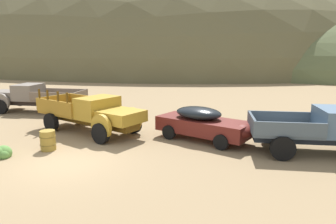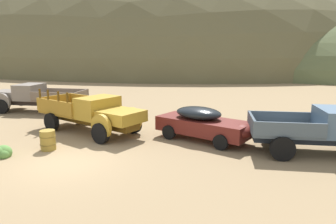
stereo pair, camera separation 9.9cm
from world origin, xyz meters
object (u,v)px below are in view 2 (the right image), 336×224
at_px(truck_chalk_blue, 332,130).
at_px(truck_primer_gray, 32,97).
at_px(truck_mustard, 97,114).
at_px(car_oxblood, 206,124).
at_px(oil_drum_foreground, 48,140).

bearing_deg(truck_chalk_blue, truck_primer_gray, 159.25).
relative_size(truck_mustard, car_oxblood, 1.31).
distance_m(truck_primer_gray, truck_chalk_blue, 18.34).
bearing_deg(truck_primer_gray, truck_mustard, 145.06).
xyz_separation_m(truck_primer_gray, truck_chalk_blue, (18.19, -2.36, -0.02)).
bearing_deg(truck_chalk_blue, truck_mustard, 171.08).
bearing_deg(truck_primer_gray, truck_chalk_blue, 160.88).
height_order(truck_primer_gray, truck_mustard, truck_mustard).
height_order(truck_mustard, oil_drum_foreground, truck_mustard).
xyz_separation_m(truck_primer_gray, oil_drum_foreground, (7.01, -6.23, -0.58)).
height_order(car_oxblood, truck_chalk_blue, truck_chalk_blue).
bearing_deg(truck_chalk_blue, oil_drum_foreground, -174.26).
height_order(truck_mustard, car_oxblood, truck_mustard).
distance_m(truck_mustard, truck_chalk_blue, 10.77).
xyz_separation_m(truck_mustard, oil_drum_foreground, (-0.43, -3.03, -0.57)).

